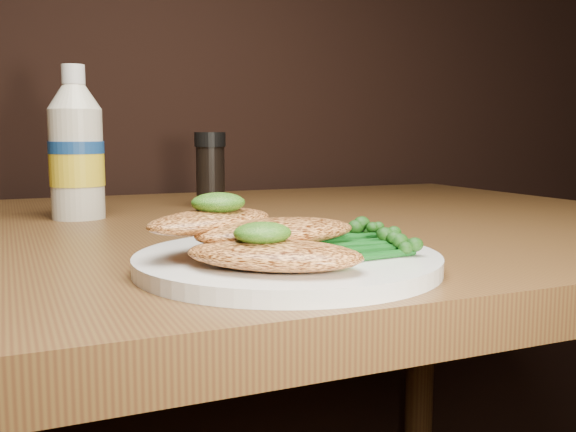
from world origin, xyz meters
name	(u,v)px	position (x,y,z in m)	size (l,w,h in m)	color
plate	(287,261)	(-0.02, 0.78, 0.76)	(0.24, 0.24, 0.01)	white
chicken_front	(274,255)	(-0.05, 0.73, 0.77)	(0.13, 0.07, 0.02)	#ED974B
chicken_mid	(276,232)	(-0.04, 0.77, 0.78)	(0.13, 0.07, 0.02)	#ED974B
chicken_back	(211,221)	(-0.08, 0.80, 0.79)	(0.12, 0.06, 0.02)	#ED974B
pesto_front	(262,233)	(-0.06, 0.74, 0.79)	(0.04, 0.04, 0.02)	#0B3207
pesto_back	(218,203)	(-0.07, 0.80, 0.80)	(0.04, 0.04, 0.02)	#0B3207
broccolini_bundle	(344,240)	(0.02, 0.77, 0.77)	(0.12, 0.09, 0.02)	#104D16
mayo_bottle	(76,143)	(-0.14, 1.16, 0.84)	(0.07, 0.07, 0.19)	beige
pepper_grinder	(210,170)	(0.04, 1.20, 0.80)	(0.04, 0.04, 0.11)	black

